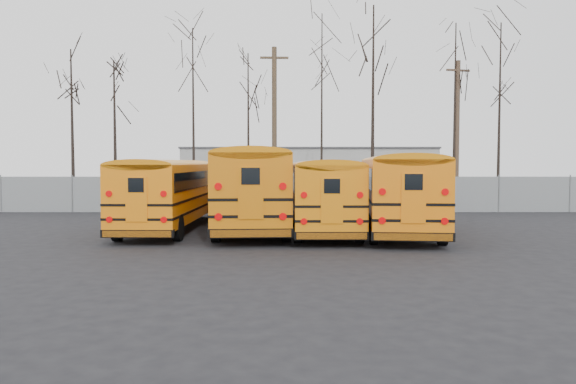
{
  "coord_description": "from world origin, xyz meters",
  "views": [
    {
      "loc": [
        0.1,
        -19.45,
        2.78
      ],
      "look_at": [
        0.13,
        3.13,
        1.6
      ],
      "focal_mm": 35.0,
      "sensor_mm": 36.0,
      "label": 1
    }
  ],
  "objects_px": {
    "bus_c": "(322,189)",
    "utility_pole_left": "(274,125)",
    "bus_a": "(169,188)",
    "bus_b": "(251,182)",
    "bus_d": "(398,186)",
    "utility_pole_right": "(457,131)"
  },
  "relations": [
    {
      "from": "bus_a",
      "to": "bus_b",
      "type": "distance_m",
      "value": 3.39
    },
    {
      "from": "bus_d",
      "to": "utility_pole_left",
      "type": "xyz_separation_m",
      "value": [
        -5.24,
        13.13,
        3.31
      ]
    },
    {
      "from": "bus_c",
      "to": "utility_pole_right",
      "type": "relative_size",
      "value": 1.12
    },
    {
      "from": "utility_pole_right",
      "to": "bus_c",
      "type": "bearing_deg",
      "value": -139.73
    },
    {
      "from": "bus_a",
      "to": "utility_pole_left",
      "type": "bearing_deg",
      "value": 73.04
    },
    {
      "from": "bus_a",
      "to": "bus_c",
      "type": "height_order",
      "value": "bus_a"
    },
    {
      "from": "bus_a",
      "to": "bus_d",
      "type": "xyz_separation_m",
      "value": [
        9.31,
        -0.69,
        0.11
      ]
    },
    {
      "from": "bus_a",
      "to": "utility_pole_left",
      "type": "distance_m",
      "value": 13.52
    },
    {
      "from": "bus_c",
      "to": "utility_pole_left",
      "type": "distance_m",
      "value": 13.6
    },
    {
      "from": "bus_c",
      "to": "utility_pole_right",
      "type": "distance_m",
      "value": 17.07
    },
    {
      "from": "bus_b",
      "to": "bus_c",
      "type": "distance_m",
      "value": 3.06
    },
    {
      "from": "bus_a",
      "to": "utility_pole_left",
      "type": "relative_size",
      "value": 1.06
    },
    {
      "from": "bus_d",
      "to": "utility_pole_right",
      "type": "relative_size",
      "value": 1.22
    },
    {
      "from": "bus_a",
      "to": "utility_pole_right",
      "type": "relative_size",
      "value": 1.14
    },
    {
      "from": "bus_a",
      "to": "bus_c",
      "type": "relative_size",
      "value": 1.01
    },
    {
      "from": "bus_a",
      "to": "utility_pole_left",
      "type": "xyz_separation_m",
      "value": [
        4.07,
        12.44,
        3.42
      ]
    },
    {
      "from": "bus_a",
      "to": "bus_b",
      "type": "height_order",
      "value": "bus_b"
    },
    {
      "from": "bus_d",
      "to": "utility_pole_left",
      "type": "bearing_deg",
      "value": 117.28
    },
    {
      "from": "utility_pole_left",
      "to": "utility_pole_right",
      "type": "relative_size",
      "value": 1.07
    },
    {
      "from": "bus_d",
      "to": "bus_b",
      "type": "bearing_deg",
      "value": 175.97
    },
    {
      "from": "bus_d",
      "to": "bus_c",
      "type": "bearing_deg",
      "value": -177.47
    },
    {
      "from": "bus_c",
      "to": "utility_pole_left",
      "type": "relative_size",
      "value": 1.05
    }
  ]
}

